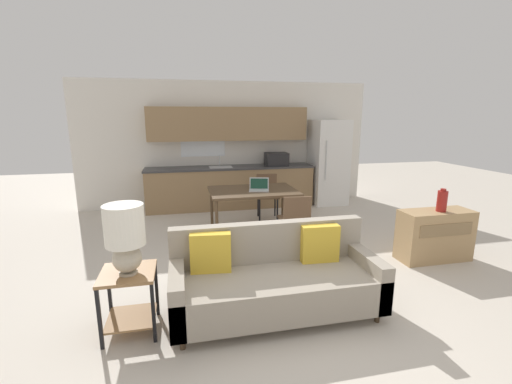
# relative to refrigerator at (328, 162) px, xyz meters

# --- Properties ---
(ground_plane) EXTENTS (20.00, 20.00, 0.00)m
(ground_plane) POSITION_rel_refrigerator_xyz_m (-2.22, -4.20, -0.94)
(ground_plane) COLOR beige
(wall_back) EXTENTS (6.40, 0.07, 2.70)m
(wall_back) POSITION_rel_refrigerator_xyz_m (-2.22, 0.43, 0.41)
(wall_back) COLOR silver
(wall_back) RESTS_ON ground_plane
(kitchen_counter) EXTENTS (3.60, 0.65, 2.15)m
(kitchen_counter) POSITION_rel_refrigerator_xyz_m (-2.20, 0.12, -0.10)
(kitchen_counter) COLOR #8E704C
(kitchen_counter) RESTS_ON ground_plane
(refrigerator) EXTENTS (0.75, 0.78, 1.88)m
(refrigerator) POSITION_rel_refrigerator_xyz_m (0.00, 0.00, 0.00)
(refrigerator) COLOR white
(refrigerator) RESTS_ON ground_plane
(dining_table) EXTENTS (1.43, 0.99, 0.76)m
(dining_table) POSITION_rel_refrigerator_xyz_m (-2.10, -1.72, -0.24)
(dining_table) COLOR brown
(dining_table) RESTS_ON ground_plane
(couch) EXTENTS (2.06, 0.80, 0.88)m
(couch) POSITION_rel_refrigerator_xyz_m (-2.38, -4.09, -0.59)
(couch) COLOR #3D2D1E
(couch) RESTS_ON ground_plane
(side_table) EXTENTS (0.48, 0.48, 0.59)m
(side_table) POSITION_rel_refrigerator_xyz_m (-3.77, -4.13, -0.54)
(side_table) COLOR olive
(side_table) RESTS_ON ground_plane
(table_lamp) EXTENTS (0.34, 0.34, 0.63)m
(table_lamp) POSITION_rel_refrigerator_xyz_m (-3.75, -4.16, 0.02)
(table_lamp) COLOR #B2A893
(table_lamp) RESTS_ON side_table
(credenza) EXTENTS (0.99, 0.39, 0.71)m
(credenza) POSITION_rel_refrigerator_xyz_m (0.14, -3.31, -0.59)
(credenza) COLOR tan
(credenza) RESTS_ON ground_plane
(vase) EXTENTS (0.13, 0.13, 0.31)m
(vase) POSITION_rel_refrigerator_xyz_m (0.16, -3.34, -0.09)
(vase) COLOR maroon
(vase) RESTS_ON credenza
(dining_chair_far_right) EXTENTS (0.47, 0.47, 0.85)m
(dining_chair_far_right) POSITION_rel_refrigerator_xyz_m (-1.64, -0.86, -0.45)
(dining_chair_far_right) COLOR brown
(dining_chair_far_right) RESTS_ON ground_plane
(dining_chair_near_right) EXTENTS (0.46, 0.46, 0.85)m
(dining_chair_near_right) POSITION_rel_refrigerator_xyz_m (-1.65, -2.58, -0.45)
(dining_chair_near_right) COLOR brown
(dining_chair_near_right) RESTS_ON ground_plane
(laptop) EXTENTS (0.37, 0.32, 0.20)m
(laptop) POSITION_rel_refrigerator_xyz_m (-2.01, -1.76, -0.13)
(laptop) COLOR #B7BABC
(laptop) RESTS_ON dining_table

